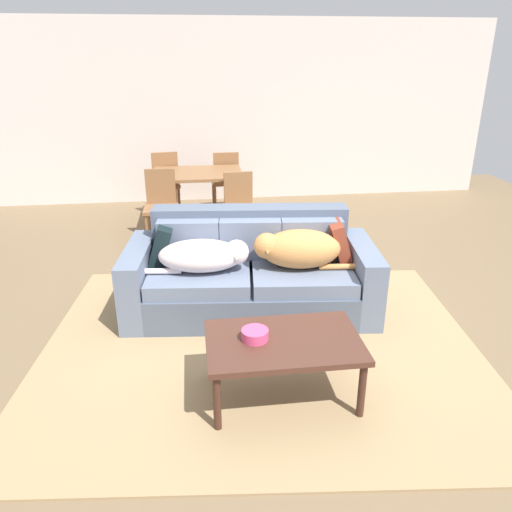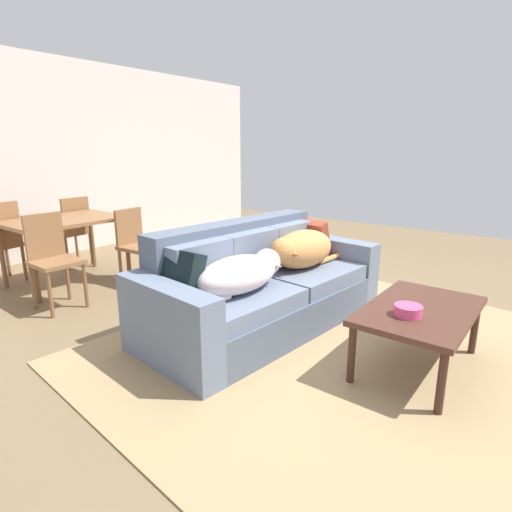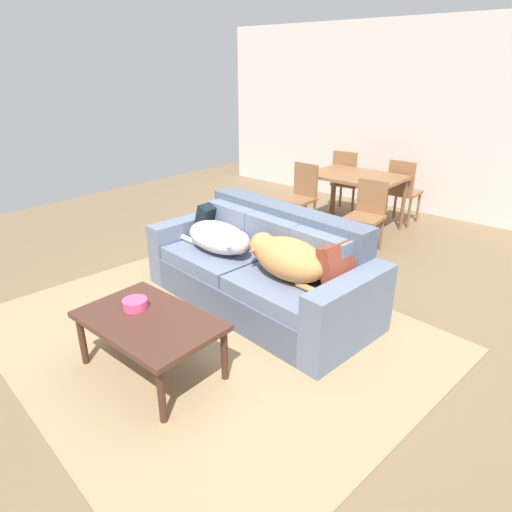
{
  "view_description": "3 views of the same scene",
  "coord_description": "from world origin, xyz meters",
  "px_view_note": "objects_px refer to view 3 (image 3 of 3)",
  "views": [
    {
      "loc": [
        -0.75,
        -3.88,
        2.21
      ],
      "look_at": [
        -0.24,
        0.01,
        0.59
      ],
      "focal_mm": 34.71,
      "sensor_mm": 36.0,
      "label": 1
    },
    {
      "loc": [
        -2.99,
        -1.84,
        1.52
      ],
      "look_at": [
        -0.22,
        0.29,
        0.59
      ],
      "focal_mm": 29.16,
      "sensor_mm": 36.0,
      "label": 2
    },
    {
      "loc": [
        2.13,
        -2.69,
        2.09
      ],
      "look_at": [
        -0.22,
        0.05,
        0.54
      ],
      "focal_mm": 31.47,
      "sensor_mm": 36.0,
      "label": 3
    }
  ],
  "objects_px": {
    "dining_table": "(356,180)",
    "dining_chair_far_left": "(346,179)",
    "throw_pillow_by_left_arm": "(212,220)",
    "dog_on_left_cushion": "(220,238)",
    "dog_on_right_cushion": "(287,258)",
    "dining_chair_far_right": "(403,189)",
    "couch": "(263,270)",
    "dining_chair_near_right": "(367,213)",
    "throw_pillow_by_right_arm": "(340,266)",
    "dining_chair_near_left": "(300,195)",
    "coffee_table": "(149,325)",
    "bowl_on_coffee_table": "(135,304)"
  },
  "relations": [
    {
      "from": "dining_table",
      "to": "dining_chair_far_left",
      "type": "xyz_separation_m",
      "value": [
        -0.46,
        0.56,
        -0.16
      ]
    },
    {
      "from": "throw_pillow_by_left_arm",
      "to": "dining_chair_far_left",
      "type": "relative_size",
      "value": 0.39
    },
    {
      "from": "dog_on_left_cushion",
      "to": "dog_on_right_cushion",
      "type": "distance_m",
      "value": 0.8
    },
    {
      "from": "dining_chair_far_left",
      "to": "dog_on_right_cushion",
      "type": "bearing_deg",
      "value": 104.69
    },
    {
      "from": "dog_on_left_cushion",
      "to": "dining_chair_far_right",
      "type": "distance_m",
      "value": 3.17
    },
    {
      "from": "couch",
      "to": "dining_chair_near_right",
      "type": "distance_m",
      "value": 1.82
    },
    {
      "from": "dog_on_left_cushion",
      "to": "dog_on_right_cushion",
      "type": "relative_size",
      "value": 1.04
    },
    {
      "from": "dog_on_left_cushion",
      "to": "throw_pillow_by_left_arm",
      "type": "height_order",
      "value": "throw_pillow_by_left_arm"
    },
    {
      "from": "dining_chair_near_right",
      "to": "dog_on_left_cushion",
      "type": "bearing_deg",
      "value": -109.22
    },
    {
      "from": "dog_on_right_cushion",
      "to": "dining_chair_far_right",
      "type": "xyz_separation_m",
      "value": [
        -0.39,
        3.18,
        -0.12
      ]
    },
    {
      "from": "throw_pillow_by_right_arm",
      "to": "dining_chair_near_left",
      "type": "relative_size",
      "value": 0.42
    },
    {
      "from": "throw_pillow_by_left_arm",
      "to": "dining_chair_far_right",
      "type": "bearing_deg",
      "value": 74.61
    },
    {
      "from": "dog_on_left_cushion",
      "to": "throw_pillow_by_right_arm",
      "type": "xyz_separation_m",
      "value": [
        1.22,
        0.11,
        0.03
      ]
    },
    {
      "from": "dog_on_right_cushion",
      "to": "dining_chair_far_right",
      "type": "relative_size",
      "value": 0.97
    },
    {
      "from": "dining_chair_near_left",
      "to": "dining_chair_near_right",
      "type": "xyz_separation_m",
      "value": [
        0.97,
        0.0,
        -0.04
      ]
    },
    {
      "from": "throw_pillow_by_left_arm",
      "to": "dining_table",
      "type": "distance_m",
      "value": 2.32
    },
    {
      "from": "dog_on_right_cushion",
      "to": "coffee_table",
      "type": "distance_m",
      "value": 1.23
    },
    {
      "from": "dog_on_left_cushion",
      "to": "dining_chair_far_left",
      "type": "bearing_deg",
      "value": 104.0
    },
    {
      "from": "dog_on_left_cushion",
      "to": "throw_pillow_by_right_arm",
      "type": "distance_m",
      "value": 1.23
    },
    {
      "from": "couch",
      "to": "bowl_on_coffee_table",
      "type": "bearing_deg",
      "value": -89.98
    },
    {
      "from": "couch",
      "to": "dining_chair_far_left",
      "type": "relative_size",
      "value": 2.47
    },
    {
      "from": "dog_on_right_cushion",
      "to": "dining_chair_far_left",
      "type": "bearing_deg",
      "value": 117.48
    },
    {
      "from": "throw_pillow_by_right_arm",
      "to": "bowl_on_coffee_table",
      "type": "height_order",
      "value": "throw_pillow_by_right_arm"
    },
    {
      "from": "dining_chair_near_left",
      "to": "dining_chair_far_right",
      "type": "bearing_deg",
      "value": 55.15
    },
    {
      "from": "bowl_on_coffee_table",
      "to": "dining_chair_near_right",
      "type": "distance_m",
      "value": 3.12
    },
    {
      "from": "coffee_table",
      "to": "dining_chair_far_right",
      "type": "relative_size",
      "value": 1.14
    },
    {
      "from": "dog_on_left_cushion",
      "to": "coffee_table",
      "type": "height_order",
      "value": "dog_on_left_cushion"
    },
    {
      "from": "dining_chair_near_left",
      "to": "dining_chair_near_right",
      "type": "height_order",
      "value": "dining_chair_near_left"
    },
    {
      "from": "dog_on_left_cushion",
      "to": "dog_on_right_cushion",
      "type": "bearing_deg",
      "value": 3.45
    },
    {
      "from": "dining_chair_near_right",
      "to": "dining_table",
      "type": "bearing_deg",
      "value": 124.75
    },
    {
      "from": "coffee_table",
      "to": "dining_table",
      "type": "height_order",
      "value": "dining_table"
    },
    {
      "from": "dog_on_left_cushion",
      "to": "dining_chair_far_right",
      "type": "relative_size",
      "value": 1.01
    },
    {
      "from": "throw_pillow_by_right_arm",
      "to": "dining_chair_far_left",
      "type": "height_order",
      "value": "dining_chair_far_left"
    },
    {
      "from": "dining_chair_near_left",
      "to": "coffee_table",
      "type": "bearing_deg",
      "value": -71.94
    },
    {
      "from": "dining_chair_near_left",
      "to": "dog_on_right_cushion",
      "type": "bearing_deg",
      "value": -55.97
    },
    {
      "from": "coffee_table",
      "to": "bowl_on_coffee_table",
      "type": "xyz_separation_m",
      "value": [
        -0.19,
        0.03,
        0.09
      ]
    },
    {
      "from": "coffee_table",
      "to": "dining_chair_near_right",
      "type": "height_order",
      "value": "dining_chair_near_right"
    },
    {
      "from": "dining_table",
      "to": "dining_chair_far_left",
      "type": "distance_m",
      "value": 0.74
    },
    {
      "from": "throw_pillow_by_right_arm",
      "to": "coffee_table",
      "type": "relative_size",
      "value": 0.37
    },
    {
      "from": "dining_chair_near_right",
      "to": "couch",
      "type": "bearing_deg",
      "value": -97.51
    },
    {
      "from": "dog_on_right_cushion",
      "to": "dining_chair_near_left",
      "type": "bearing_deg",
      "value": 128.28
    },
    {
      "from": "bowl_on_coffee_table",
      "to": "dining_chair_far_right",
      "type": "height_order",
      "value": "dining_chair_far_right"
    },
    {
      "from": "couch",
      "to": "dog_on_left_cushion",
      "type": "relative_size",
      "value": 2.52
    },
    {
      "from": "bowl_on_coffee_table",
      "to": "dining_table",
      "type": "height_order",
      "value": "dining_table"
    },
    {
      "from": "couch",
      "to": "throw_pillow_by_left_arm",
      "type": "height_order",
      "value": "couch"
    },
    {
      "from": "throw_pillow_by_right_arm",
      "to": "dining_chair_near_left",
      "type": "distance_m",
      "value": 2.5
    },
    {
      "from": "dog_on_left_cushion",
      "to": "dining_table",
      "type": "bearing_deg",
      "value": 95.65
    },
    {
      "from": "dining_chair_far_left",
      "to": "coffee_table",
      "type": "bearing_deg",
      "value": 95.07
    },
    {
      "from": "dining_chair_far_right",
      "to": "throw_pillow_by_right_arm",
      "type": "bearing_deg",
      "value": 103.2
    },
    {
      "from": "dog_on_left_cushion",
      "to": "throw_pillow_by_left_arm",
      "type": "xyz_separation_m",
      "value": [
        -0.38,
        0.27,
        0.03
      ]
    }
  ]
}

